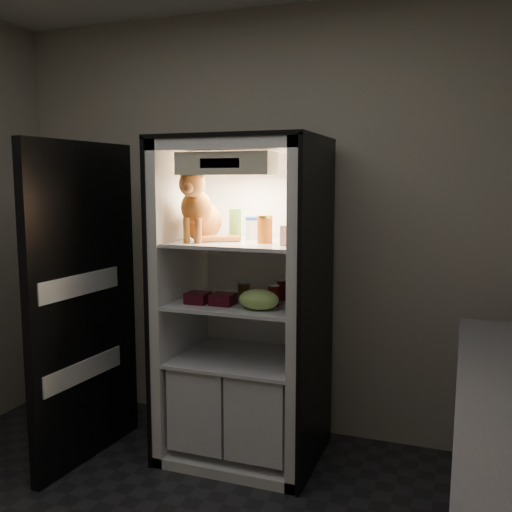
{
  "coord_description": "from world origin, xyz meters",
  "views": [
    {
      "loc": [
        1.2,
        -1.68,
        1.63
      ],
      "look_at": [
        0.09,
        1.32,
        1.21
      ],
      "focal_mm": 40.0,
      "sensor_mm": 36.0,
      "label": 1
    }
  ],
  "objects_px": {
    "grape_bag": "(259,300)",
    "cream_carton": "(287,235)",
    "parmesan_shaker": "(235,224)",
    "soda_can_b": "(293,294)",
    "berry_box_right": "(223,299)",
    "soda_can_c": "(274,296)",
    "refrigerator": "(246,324)",
    "berry_box_left": "(198,298)",
    "pepper_jar": "(300,221)",
    "salsa_jar": "(265,229)",
    "tabby_cat": "(199,213)",
    "soda_can_a": "(282,290)",
    "mayo_tub": "(253,228)",
    "condiment_jar": "(244,290)"
  },
  "relations": [
    {
      "from": "pepper_jar",
      "to": "soda_can_b",
      "type": "height_order",
      "value": "pepper_jar"
    },
    {
      "from": "cream_carton",
      "to": "salsa_jar",
      "type": "bearing_deg",
      "value": 154.91
    },
    {
      "from": "parmesan_shaker",
      "to": "salsa_jar",
      "type": "bearing_deg",
      "value": -15.53
    },
    {
      "from": "tabby_cat",
      "to": "salsa_jar",
      "type": "bearing_deg",
      "value": -2.28
    },
    {
      "from": "refrigerator",
      "to": "berry_box_left",
      "type": "relative_size",
      "value": 15.28
    },
    {
      "from": "refrigerator",
      "to": "soda_can_c",
      "type": "relative_size",
      "value": 16.03
    },
    {
      "from": "parmesan_shaker",
      "to": "cream_carton",
      "type": "distance_m",
      "value": 0.37
    },
    {
      "from": "tabby_cat",
      "to": "mayo_tub",
      "type": "height_order",
      "value": "tabby_cat"
    },
    {
      "from": "pepper_jar",
      "to": "condiment_jar",
      "type": "distance_m",
      "value": 0.53
    },
    {
      "from": "parmesan_shaker",
      "to": "soda_can_b",
      "type": "height_order",
      "value": "parmesan_shaker"
    },
    {
      "from": "refrigerator",
      "to": "condiment_jar",
      "type": "height_order",
      "value": "refrigerator"
    },
    {
      "from": "berry_box_right",
      "to": "soda_can_c",
      "type": "bearing_deg",
      "value": 12.59
    },
    {
      "from": "soda_can_a",
      "to": "berry_box_right",
      "type": "bearing_deg",
      "value": -138.78
    },
    {
      "from": "salsa_jar",
      "to": "berry_box_left",
      "type": "xyz_separation_m",
      "value": [
        -0.37,
        -0.08,
        -0.4
      ]
    },
    {
      "from": "parmesan_shaker",
      "to": "soda_can_a",
      "type": "height_order",
      "value": "parmesan_shaker"
    },
    {
      "from": "parmesan_shaker",
      "to": "soda_can_c",
      "type": "xyz_separation_m",
      "value": [
        0.25,
        -0.06,
        -0.38
      ]
    },
    {
      "from": "refrigerator",
      "to": "pepper_jar",
      "type": "height_order",
      "value": "refrigerator"
    },
    {
      "from": "salsa_jar",
      "to": "soda_can_b",
      "type": "distance_m",
      "value": 0.4
    },
    {
      "from": "refrigerator",
      "to": "cream_carton",
      "type": "distance_m",
      "value": 0.66
    },
    {
      "from": "salsa_jar",
      "to": "grape_bag",
      "type": "height_order",
      "value": "salsa_jar"
    },
    {
      "from": "pepper_jar",
      "to": "soda_can_b",
      "type": "bearing_deg",
      "value": -92.73
    },
    {
      "from": "salsa_jar",
      "to": "berry_box_left",
      "type": "distance_m",
      "value": 0.55
    },
    {
      "from": "pepper_jar",
      "to": "tabby_cat",
      "type": "bearing_deg",
      "value": -158.21
    },
    {
      "from": "refrigerator",
      "to": "soda_can_a",
      "type": "height_order",
      "value": "refrigerator"
    },
    {
      "from": "refrigerator",
      "to": "berry_box_right",
      "type": "xyz_separation_m",
      "value": [
        -0.06,
        -0.18,
        0.18
      ]
    },
    {
      "from": "mayo_tub",
      "to": "berry_box_left",
      "type": "bearing_deg",
      "value": -137.19
    },
    {
      "from": "refrigerator",
      "to": "salsa_jar",
      "type": "bearing_deg",
      "value": -35.62
    },
    {
      "from": "soda_can_b",
      "to": "berry_box_right",
      "type": "relative_size",
      "value": 0.98
    },
    {
      "from": "condiment_jar",
      "to": "berry_box_right",
      "type": "xyz_separation_m",
      "value": [
        -0.04,
        -0.21,
        -0.02
      ]
    },
    {
      "from": "pepper_jar",
      "to": "soda_can_b",
      "type": "distance_m",
      "value": 0.42
    },
    {
      "from": "soda_can_c",
      "to": "condiment_jar",
      "type": "height_order",
      "value": "soda_can_c"
    },
    {
      "from": "parmesan_shaker",
      "to": "soda_can_b",
      "type": "xyz_separation_m",
      "value": [
        0.34,
        0.01,
        -0.38
      ]
    },
    {
      "from": "tabby_cat",
      "to": "pepper_jar",
      "type": "xyz_separation_m",
      "value": [
        0.53,
        0.21,
        -0.05
      ]
    },
    {
      "from": "tabby_cat",
      "to": "mayo_tub",
      "type": "relative_size",
      "value": 3.23
    },
    {
      "from": "salsa_jar",
      "to": "soda_can_c",
      "type": "height_order",
      "value": "salsa_jar"
    },
    {
      "from": "mayo_tub",
      "to": "pepper_jar",
      "type": "bearing_deg",
      "value": 6.08
    },
    {
      "from": "salsa_jar",
      "to": "soda_can_a",
      "type": "relative_size",
      "value": 1.29
    },
    {
      "from": "mayo_tub",
      "to": "pepper_jar",
      "type": "distance_m",
      "value": 0.28
    },
    {
      "from": "soda_can_a",
      "to": "grape_bag",
      "type": "distance_m",
      "value": 0.29
    },
    {
      "from": "grape_bag",
      "to": "cream_carton",
      "type": "bearing_deg",
      "value": 19.15
    },
    {
      "from": "mayo_tub",
      "to": "berry_box_right",
      "type": "bearing_deg",
      "value": -114.45
    },
    {
      "from": "berry_box_left",
      "to": "tabby_cat",
      "type": "bearing_deg",
      "value": 98.5
    },
    {
      "from": "condiment_jar",
      "to": "berry_box_left",
      "type": "distance_m",
      "value": 0.29
    },
    {
      "from": "parmesan_shaker",
      "to": "pepper_jar",
      "type": "height_order",
      "value": "pepper_jar"
    },
    {
      "from": "berry_box_left",
      "to": "pepper_jar",
      "type": "bearing_deg",
      "value": 26.52
    },
    {
      "from": "mayo_tub",
      "to": "soda_can_a",
      "type": "relative_size",
      "value": 1.12
    },
    {
      "from": "soda_can_c",
      "to": "berry_box_left",
      "type": "xyz_separation_m",
      "value": [
        -0.43,
        -0.07,
        -0.03
      ]
    },
    {
      "from": "condiment_jar",
      "to": "tabby_cat",
      "type": "bearing_deg",
      "value": -139.62
    },
    {
      "from": "pepper_jar",
      "to": "soda_can_a",
      "type": "bearing_deg",
      "value": -174.23
    },
    {
      "from": "mayo_tub",
      "to": "soda_can_a",
      "type": "distance_m",
      "value": 0.4
    }
  ]
}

